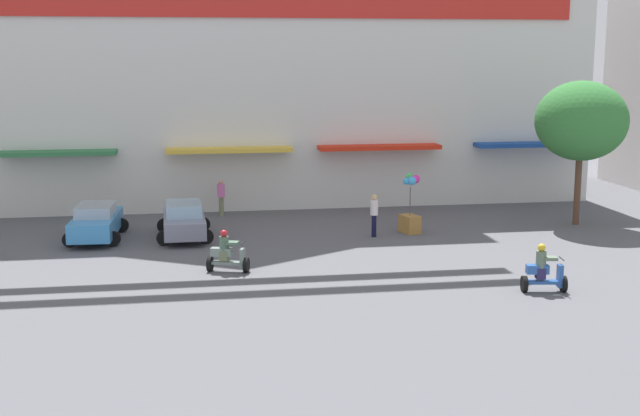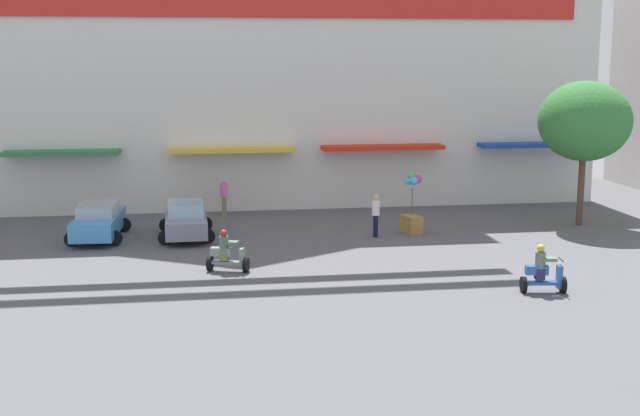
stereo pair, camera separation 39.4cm
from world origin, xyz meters
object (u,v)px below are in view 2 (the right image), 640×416
pedestrian_1 (376,212)px  balloon_vendor_cart (412,212)px  parked_car_1 (186,220)px  scooter_rider_1 (543,273)px  pedestrian_3 (224,195)px  parked_car_0 (98,221)px  plaza_tree_1 (585,121)px  scooter_rider_6 (227,254)px

pedestrian_1 → balloon_vendor_cart: bearing=18.1°
pedestrian_1 → parked_car_1: bearing=172.3°
scooter_rider_1 → balloon_vendor_cart: 9.51m
parked_car_1 → pedestrian_3: bearing=69.2°
parked_car_0 → pedestrian_1: bearing=-6.8°
parked_car_1 → pedestrian_1: bearing=-7.7°
pedestrian_1 → pedestrian_3: size_ratio=1.04×
parked_car_1 → parked_car_0: bearing=175.3°
pedestrian_3 → plaza_tree_1: bearing=-16.2°
parked_car_0 → pedestrian_3: pedestrian_3 is taller
parked_car_1 → scooter_rider_1: scooter_rider_1 is taller
plaza_tree_1 → scooter_rider_1: plaza_tree_1 is taller
scooter_rider_6 → balloon_vendor_cart: balloon_vendor_cart is taller
scooter_rider_1 → pedestrian_3: pedestrian_3 is taller
scooter_rider_6 → pedestrian_1: pedestrian_1 is taller
pedestrian_1 → balloon_vendor_cart: (1.68, 0.55, -0.11)m
balloon_vendor_cart → pedestrian_3: bearing=146.8°
plaza_tree_1 → balloon_vendor_cart: plaza_tree_1 is taller
scooter_rider_1 → plaza_tree_1: bearing=59.1°
plaza_tree_1 → parked_car_0: bearing=179.3°
parked_car_0 → scooter_rider_6: bearing=-50.6°
scooter_rider_1 → pedestrian_1: 9.45m
parked_car_0 → pedestrian_3: 6.72m
pedestrian_1 → pedestrian_3: bearing=137.1°
parked_car_1 → scooter_rider_6: (1.44, -5.72, -0.13)m
parked_car_0 → pedestrian_3: size_ratio=2.53×
scooter_rider_6 → balloon_vendor_cart: 9.50m
scooter_rider_6 → pedestrian_1: (6.25, 4.68, 0.42)m
parked_car_1 → pedestrian_1: (7.68, -1.04, 0.29)m
plaza_tree_1 → parked_car_0: plaza_tree_1 is taller
pedestrian_1 → pedestrian_3: (-5.97, 5.55, -0.06)m
scooter_rider_1 → pedestrian_1: bearing=111.5°
parked_car_0 → pedestrian_1: 11.27m
parked_car_1 → pedestrian_3: pedestrian_3 is taller
plaza_tree_1 → pedestrian_3: (-15.34, 4.46, -3.58)m
plaza_tree_1 → scooter_rider_6: 17.11m
pedestrian_1 → balloon_vendor_cart: balloon_vendor_cart is taller
scooter_rider_6 → balloon_vendor_cart: size_ratio=0.60×
parked_car_0 → pedestrian_1: pedestrian_1 is taller
parked_car_0 → scooter_rider_1: bearing=-34.6°
pedestrian_1 → scooter_rider_1: bearing=-68.5°
parked_car_0 → balloon_vendor_cart: balloon_vendor_cart is taller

